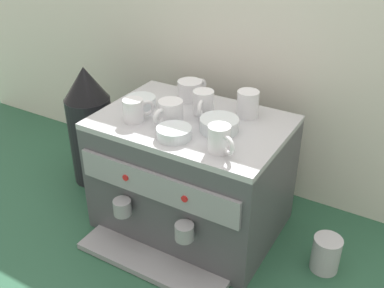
{
  "coord_description": "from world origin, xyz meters",
  "views": [
    {
      "loc": [
        0.63,
        -1.07,
        1.03
      ],
      "look_at": [
        0.0,
        0.0,
        0.31
      ],
      "focal_mm": 42.02,
      "sensor_mm": 36.0,
      "label": 1
    }
  ],
  "objects_px": {
    "ceramic_cup_1": "(247,103)",
    "ceramic_bowl_1": "(219,125)",
    "ceramic_bowl_0": "(174,133)",
    "ceramic_bowl_2": "(140,102)",
    "milk_pitcher": "(326,254)",
    "ceramic_cup_4": "(220,139)",
    "ceramic_cup_5": "(191,90)",
    "ceramic_cup_3": "(170,112)",
    "coffee_grinder": "(90,126)",
    "ceramic_cup_0": "(203,103)",
    "ceramic_cup_2": "(135,110)",
    "espresso_machine": "(191,175)"
  },
  "relations": [
    {
      "from": "espresso_machine",
      "to": "ceramic_bowl_1",
      "type": "relative_size",
      "value": 5.06
    },
    {
      "from": "espresso_machine",
      "to": "ceramic_cup_4",
      "type": "height_order",
      "value": "ceramic_cup_4"
    },
    {
      "from": "ceramic_cup_5",
      "to": "ceramic_cup_3",
      "type": "bearing_deg",
      "value": -80.43
    },
    {
      "from": "ceramic_cup_5",
      "to": "ceramic_bowl_2",
      "type": "bearing_deg",
      "value": -129.44
    },
    {
      "from": "ceramic_cup_4",
      "to": "ceramic_bowl_2",
      "type": "relative_size",
      "value": 0.98
    },
    {
      "from": "ceramic_bowl_0",
      "to": "ceramic_cup_1",
      "type": "bearing_deg",
      "value": 62.96
    },
    {
      "from": "ceramic_cup_4",
      "to": "ceramic_bowl_2",
      "type": "height_order",
      "value": "ceramic_cup_4"
    },
    {
      "from": "ceramic_cup_2",
      "to": "ceramic_bowl_1",
      "type": "bearing_deg",
      "value": 15.95
    },
    {
      "from": "espresso_machine",
      "to": "milk_pitcher",
      "type": "xyz_separation_m",
      "value": [
        0.47,
        0.01,
        -0.14
      ]
    },
    {
      "from": "ceramic_cup_2",
      "to": "ceramic_bowl_0",
      "type": "height_order",
      "value": "ceramic_cup_2"
    },
    {
      "from": "ceramic_cup_0",
      "to": "ceramic_bowl_1",
      "type": "distance_m",
      "value": 0.12
    },
    {
      "from": "espresso_machine",
      "to": "ceramic_cup_5",
      "type": "bearing_deg",
      "value": 120.84
    },
    {
      "from": "espresso_machine",
      "to": "ceramic_bowl_1",
      "type": "xyz_separation_m",
      "value": [
        0.1,
        -0.01,
        0.22
      ]
    },
    {
      "from": "ceramic_cup_0",
      "to": "ceramic_cup_5",
      "type": "bearing_deg",
      "value": 138.33
    },
    {
      "from": "ceramic_bowl_0",
      "to": "coffee_grinder",
      "type": "height_order",
      "value": "coffee_grinder"
    },
    {
      "from": "ceramic_cup_5",
      "to": "coffee_grinder",
      "type": "relative_size",
      "value": 0.25
    },
    {
      "from": "ceramic_cup_0",
      "to": "ceramic_bowl_0",
      "type": "relative_size",
      "value": 1.03
    },
    {
      "from": "ceramic_cup_0",
      "to": "ceramic_cup_3",
      "type": "distance_m",
      "value": 0.11
    },
    {
      "from": "ceramic_cup_1",
      "to": "ceramic_cup_3",
      "type": "relative_size",
      "value": 0.89
    },
    {
      "from": "ceramic_cup_5",
      "to": "coffee_grinder",
      "type": "xyz_separation_m",
      "value": [
        -0.39,
        -0.09,
        -0.2
      ]
    },
    {
      "from": "ceramic_cup_2",
      "to": "milk_pitcher",
      "type": "distance_m",
      "value": 0.73
    },
    {
      "from": "ceramic_cup_2",
      "to": "milk_pitcher",
      "type": "relative_size",
      "value": 0.78
    },
    {
      "from": "ceramic_cup_0",
      "to": "ceramic_bowl_1",
      "type": "height_order",
      "value": "ceramic_cup_0"
    },
    {
      "from": "ceramic_bowl_2",
      "to": "milk_pitcher",
      "type": "height_order",
      "value": "ceramic_bowl_2"
    },
    {
      "from": "ceramic_cup_3",
      "to": "ceramic_cup_4",
      "type": "distance_m",
      "value": 0.23
    },
    {
      "from": "ceramic_cup_1",
      "to": "ceramic_bowl_0",
      "type": "relative_size",
      "value": 0.98
    },
    {
      "from": "ceramic_cup_0",
      "to": "coffee_grinder",
      "type": "bearing_deg",
      "value": -179.11
    },
    {
      "from": "ceramic_cup_4",
      "to": "ceramic_cup_3",
      "type": "bearing_deg",
      "value": 159.18
    },
    {
      "from": "espresso_machine",
      "to": "ceramic_cup_2",
      "type": "relative_size",
      "value": 6.5
    },
    {
      "from": "ceramic_bowl_1",
      "to": "milk_pitcher",
      "type": "bearing_deg",
      "value": 4.71
    },
    {
      "from": "ceramic_cup_4",
      "to": "espresso_machine",
      "type": "bearing_deg",
      "value": 143.1
    },
    {
      "from": "ceramic_bowl_1",
      "to": "milk_pitcher",
      "type": "relative_size",
      "value": 1.0
    },
    {
      "from": "ceramic_bowl_0",
      "to": "coffee_grinder",
      "type": "bearing_deg",
      "value": 161.29
    },
    {
      "from": "ceramic_cup_1",
      "to": "ceramic_bowl_1",
      "type": "relative_size",
      "value": 0.86
    },
    {
      "from": "ceramic_cup_3",
      "to": "ceramic_bowl_0",
      "type": "distance_m",
      "value": 0.1
    },
    {
      "from": "ceramic_bowl_0",
      "to": "ceramic_bowl_2",
      "type": "relative_size",
      "value": 1.05
    },
    {
      "from": "ceramic_cup_3",
      "to": "ceramic_cup_1",
      "type": "bearing_deg",
      "value": 40.39
    },
    {
      "from": "ceramic_bowl_0",
      "to": "ceramic_bowl_2",
      "type": "bearing_deg",
      "value": 149.85
    },
    {
      "from": "ceramic_cup_2",
      "to": "ceramic_cup_3",
      "type": "height_order",
      "value": "ceramic_cup_2"
    },
    {
      "from": "ceramic_bowl_1",
      "to": "ceramic_bowl_2",
      "type": "distance_m",
      "value": 0.3
    },
    {
      "from": "ceramic_cup_0",
      "to": "ceramic_cup_2",
      "type": "relative_size",
      "value": 1.17
    },
    {
      "from": "ceramic_cup_1",
      "to": "ceramic_cup_4",
      "type": "xyz_separation_m",
      "value": [
        0.03,
        -0.24,
        -0.0
      ]
    },
    {
      "from": "ceramic_bowl_0",
      "to": "ceramic_cup_0",
      "type": "bearing_deg",
      "value": 90.31
    },
    {
      "from": "ceramic_cup_0",
      "to": "ceramic_cup_4",
      "type": "xyz_separation_m",
      "value": [
        0.15,
        -0.17,
        -0.0
      ]
    },
    {
      "from": "coffee_grinder",
      "to": "ceramic_bowl_0",
      "type": "bearing_deg",
      "value": -18.71
    },
    {
      "from": "ceramic_cup_4",
      "to": "ceramic_bowl_1",
      "type": "relative_size",
      "value": 0.82
    },
    {
      "from": "ceramic_cup_4",
      "to": "ceramic_cup_5",
      "type": "height_order",
      "value": "ceramic_cup_4"
    },
    {
      "from": "ceramic_bowl_0",
      "to": "ceramic_cup_4",
      "type": "bearing_deg",
      "value": -0.78
    },
    {
      "from": "ceramic_cup_1",
      "to": "ceramic_bowl_1",
      "type": "bearing_deg",
      "value": -102.32
    },
    {
      "from": "coffee_grinder",
      "to": "ceramic_bowl_1",
      "type": "bearing_deg",
      "value": -6.03
    }
  ]
}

